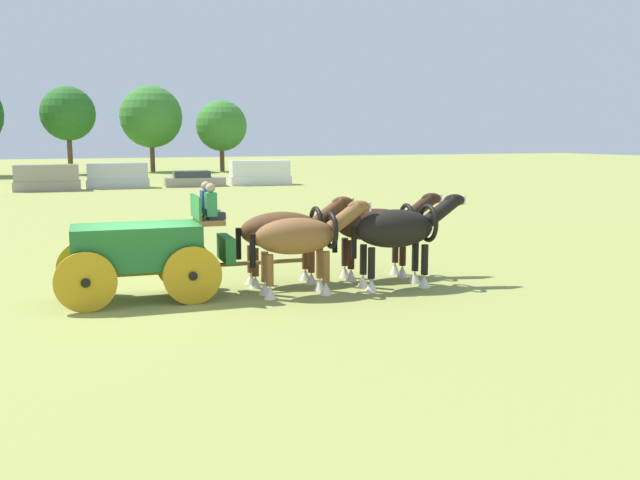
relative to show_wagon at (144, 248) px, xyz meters
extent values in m
plane|color=olive|center=(-0.17, 0.01, -1.23)|extent=(220.00, 220.00, 0.00)
cube|color=#236B2D|center=(-0.17, 0.01, 0.04)|extent=(2.97, 1.68, 1.00)
cube|color=brown|center=(1.52, -0.10, 0.58)|extent=(0.65, 1.38, 0.12)
cube|color=#236B2D|center=(1.92, -0.13, -0.11)|extent=(0.32, 1.21, 0.60)
cube|color=#236B2D|center=(1.22, -0.08, 0.92)|extent=(0.15, 1.35, 0.55)
cube|color=gold|center=(-0.17, 0.01, -0.56)|extent=(3.17, 0.37, 0.16)
cylinder|color=gold|center=(1.04, 0.78, -0.56)|extent=(1.34, 0.17, 1.34)
cylinder|color=black|center=(1.04, 0.78, -0.56)|extent=(0.21, 0.19, 0.20)
cylinder|color=gold|center=(0.93, -0.91, -0.56)|extent=(1.34, 0.17, 1.34)
cylinder|color=black|center=(0.93, -0.91, -0.56)|extent=(0.21, 0.19, 0.20)
cylinder|color=gold|center=(-1.26, 0.93, -0.56)|extent=(1.34, 0.17, 1.34)
cylinder|color=black|center=(-1.26, 0.93, -0.56)|extent=(0.21, 0.19, 0.20)
cylinder|color=gold|center=(-1.37, -0.76, -0.56)|extent=(1.34, 0.17, 1.34)
cylinder|color=black|center=(-1.37, -0.76, -0.56)|extent=(0.21, 0.19, 0.20)
cylinder|color=brown|center=(2.57, -0.17, -0.51)|extent=(2.60, 0.27, 0.10)
cube|color=#BCB293|center=(1.66, 0.22, 0.72)|extent=(0.42, 0.35, 0.16)
cube|color=#334C99|center=(1.54, 0.23, 1.00)|extent=(0.26, 0.37, 0.55)
sphere|color=tan|center=(1.54, 0.23, 1.38)|extent=(0.22, 0.22, 0.22)
cube|color=#2D2D33|center=(1.62, -0.44, 0.72)|extent=(0.42, 0.35, 0.16)
cube|color=#338C4C|center=(1.50, -0.43, 1.00)|extent=(0.26, 0.37, 0.55)
sphere|color=tan|center=(1.50, -0.43, 1.38)|extent=(0.22, 0.22, 0.22)
ellipsoid|color=brown|center=(3.51, 0.42, 0.18)|extent=(2.18, 1.08, 0.94)
cylinder|color=brown|center=(4.27, 0.63, -0.57)|extent=(0.18, 0.18, 0.71)
cone|color=silver|center=(4.27, 0.63, -1.08)|extent=(0.30, 0.30, 0.30)
cylinder|color=brown|center=(4.23, 0.11, -0.57)|extent=(0.18, 0.18, 0.71)
cone|color=silver|center=(4.23, 0.11, -1.08)|extent=(0.30, 0.30, 0.30)
cylinder|color=brown|center=(2.79, 0.73, -0.57)|extent=(0.18, 0.18, 0.71)
cone|color=silver|center=(2.79, 0.73, -1.08)|extent=(0.30, 0.30, 0.30)
cylinder|color=brown|center=(2.75, 0.21, -0.57)|extent=(0.18, 0.18, 0.71)
cone|color=silver|center=(2.75, 0.21, -1.08)|extent=(0.30, 0.30, 0.30)
cylinder|color=brown|center=(4.83, 0.33, 0.58)|extent=(0.97, 0.42, 0.81)
ellipsoid|color=brown|center=(5.20, 0.31, 0.84)|extent=(0.62, 0.30, 0.32)
cube|color=silver|center=(5.47, 0.29, 0.84)|extent=(0.07, 0.10, 0.24)
torus|color=black|center=(4.46, 0.36, 0.28)|extent=(0.18, 0.97, 0.97)
cylinder|color=black|center=(2.40, 0.49, -0.12)|extent=(0.14, 0.14, 0.80)
ellipsoid|color=brown|center=(3.42, -0.88, 0.20)|extent=(2.05, 1.01, 0.88)
cylinder|color=brown|center=(4.14, -0.68, -0.54)|extent=(0.18, 0.18, 0.74)
cone|color=silver|center=(4.14, -0.68, -1.07)|extent=(0.30, 0.30, 0.32)
cylinder|color=brown|center=(4.10, -1.16, -0.54)|extent=(0.18, 0.18, 0.74)
cone|color=silver|center=(4.10, -1.16, -1.07)|extent=(0.30, 0.30, 0.32)
cylinder|color=brown|center=(2.74, -0.59, -0.54)|extent=(0.18, 0.18, 0.74)
cone|color=silver|center=(2.74, -0.59, -1.07)|extent=(0.30, 0.30, 0.32)
cylinder|color=brown|center=(2.71, -1.07, -0.54)|extent=(0.18, 0.18, 0.74)
cone|color=silver|center=(2.71, -1.07, -1.07)|extent=(0.30, 0.30, 0.32)
cylinder|color=brown|center=(4.69, -0.96, 0.59)|extent=(0.97, 0.42, 0.81)
ellipsoid|color=brown|center=(5.05, -0.98, 0.85)|extent=(0.62, 0.30, 0.32)
cube|color=silver|center=(5.33, -1.00, 0.85)|extent=(0.07, 0.10, 0.24)
torus|color=black|center=(4.32, -0.94, 0.30)|extent=(0.18, 0.92, 0.91)
cylinder|color=black|center=(2.38, -0.81, -0.10)|extent=(0.14, 0.14, 0.80)
ellipsoid|color=#331E14|center=(6.10, 0.25, 0.22)|extent=(2.19, 0.99, 0.86)
cylinder|color=#331E14|center=(6.87, 0.44, -0.52)|extent=(0.18, 0.18, 0.76)
cone|color=silver|center=(6.87, 0.44, -1.07)|extent=(0.30, 0.30, 0.33)
cylinder|color=#331E14|center=(6.83, -0.03, -0.52)|extent=(0.18, 0.18, 0.76)
cone|color=silver|center=(6.83, -0.03, -1.07)|extent=(0.30, 0.30, 0.33)
cylinder|color=#331E14|center=(5.37, 0.53, -0.52)|extent=(0.18, 0.18, 0.76)
cone|color=silver|center=(5.37, 0.53, -1.07)|extent=(0.30, 0.30, 0.33)
cylinder|color=#331E14|center=(5.34, 0.06, -0.52)|extent=(0.18, 0.18, 0.76)
cone|color=silver|center=(5.34, 0.06, -1.07)|extent=(0.30, 0.30, 0.33)
cylinder|color=#331E14|center=(7.43, 0.16, 0.61)|extent=(0.97, 0.42, 0.81)
ellipsoid|color=#331E14|center=(7.80, 0.14, 0.86)|extent=(0.62, 0.30, 0.32)
cube|color=silver|center=(8.08, 0.12, 0.86)|extent=(0.07, 0.10, 0.24)
torus|color=black|center=(7.06, 0.19, 0.32)|extent=(0.18, 0.90, 0.89)
cylinder|color=black|center=(4.99, 0.32, -0.08)|extent=(0.14, 0.14, 0.80)
ellipsoid|color=black|center=(6.02, -1.05, 0.27)|extent=(2.14, 1.10, 0.96)
cylinder|color=black|center=(6.76, -0.83, -0.52)|extent=(0.18, 0.18, 0.77)
cone|color=silver|center=(6.76, -0.83, -1.07)|extent=(0.30, 0.30, 0.33)
cylinder|color=black|center=(6.73, -1.36, -0.52)|extent=(0.18, 0.18, 0.77)
cone|color=silver|center=(6.73, -1.36, -1.07)|extent=(0.30, 0.30, 0.33)
cylinder|color=black|center=(5.31, -0.74, -0.52)|extent=(0.18, 0.18, 0.77)
cone|color=silver|center=(5.31, -0.74, -1.07)|extent=(0.30, 0.30, 0.33)
cylinder|color=black|center=(5.28, -1.26, -0.52)|extent=(0.18, 0.18, 0.77)
cone|color=silver|center=(5.28, -1.26, -1.07)|extent=(0.30, 0.30, 0.33)
cylinder|color=black|center=(7.32, -1.13, 0.68)|extent=(0.97, 0.42, 0.81)
ellipsoid|color=black|center=(7.69, -1.16, 0.94)|extent=(0.62, 0.30, 0.32)
cube|color=silver|center=(7.97, -1.17, 0.94)|extent=(0.07, 0.10, 0.24)
torus|color=black|center=(6.95, -1.11, 0.37)|extent=(0.18, 0.99, 0.99)
cylinder|color=black|center=(4.93, -0.98, -0.03)|extent=(0.14, 0.14, 0.80)
cube|color=gray|center=(-1.44, 35.96, -0.89)|extent=(4.55, 2.27, 0.68)
cube|color=gray|center=(-1.44, 35.96, 0.03)|extent=(4.36, 2.10, 1.16)
cube|color=silver|center=(3.43, 36.76, -0.89)|extent=(4.60, 2.16, 0.67)
cube|color=silver|center=(3.43, 36.76, 0.03)|extent=(4.41, 2.00, 1.18)
cube|color=gray|center=(9.06, 36.36, -0.89)|extent=(4.65, 2.21, 0.69)
cube|color=#2D333D|center=(8.84, 36.38, -0.29)|extent=(2.84, 1.90, 0.49)
cube|color=white|center=(14.19, 36.10, -0.88)|extent=(4.92, 2.20, 0.70)
cube|color=white|center=(14.19, 36.10, 0.08)|extent=(4.72, 2.04, 1.21)
cylinder|color=brown|center=(1.20, 58.39, 0.85)|extent=(0.50, 0.50, 4.16)
sphere|color=#286623|center=(1.20, 58.39, 4.82)|extent=(5.40, 5.40, 5.40)
cylinder|color=brown|center=(9.61, 59.82, 0.55)|extent=(0.50, 0.50, 3.55)
sphere|color=#387A2D|center=(9.61, 59.82, 4.63)|extent=(6.59, 6.59, 6.59)
cylinder|color=brown|center=(16.77, 57.86, 0.28)|extent=(0.50, 0.50, 3.02)
sphere|color=#387A2D|center=(16.77, 57.86, 3.70)|extent=(5.46, 5.46, 5.46)
camera|label=1|loc=(-2.27, -16.22, 2.57)|focal=38.84mm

